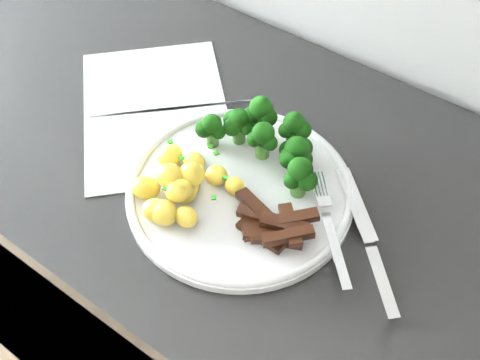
# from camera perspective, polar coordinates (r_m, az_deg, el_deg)

# --- Properties ---
(counter) EXTENTS (2.32, 0.58, 0.87)m
(counter) POSITION_cam_1_polar(r_m,az_deg,el_deg) (1.21, 0.99, -12.80)
(counter) COLOR black
(counter) RESTS_ON ground
(recipe_paper) EXTENTS (0.37, 0.37, 0.00)m
(recipe_paper) POSITION_cam_1_polar(r_m,az_deg,el_deg) (0.93, -8.05, 6.60)
(recipe_paper) COLOR white
(recipe_paper) RESTS_ON counter
(plate) EXTENTS (0.31, 0.31, 0.02)m
(plate) POSITION_cam_1_polar(r_m,az_deg,el_deg) (0.81, 0.00, -0.96)
(plate) COLOR white
(plate) RESTS_ON counter
(broccoli) EXTENTS (0.19, 0.11, 0.07)m
(broccoli) POSITION_cam_1_polar(r_m,az_deg,el_deg) (0.82, 2.86, 4.06)
(broccoli) COLOR #335C1F
(broccoli) RESTS_ON plate
(potatoes) EXTENTS (0.14, 0.14, 0.05)m
(potatoes) POSITION_cam_1_polar(r_m,az_deg,el_deg) (0.79, -5.98, -0.44)
(potatoes) COLOR #FFCA4C
(potatoes) RESTS_ON plate
(beef_strips) EXTENTS (0.12, 0.09, 0.03)m
(beef_strips) POSITION_cam_1_polar(r_m,az_deg,el_deg) (0.76, 3.26, -4.57)
(beef_strips) COLOR black
(beef_strips) RESTS_ON plate
(fork) EXTENTS (0.13, 0.14, 0.02)m
(fork) POSITION_cam_1_polar(r_m,az_deg,el_deg) (0.76, 8.73, -4.93)
(fork) COLOR silver
(fork) RESTS_ON plate
(knife) EXTENTS (0.17, 0.17, 0.03)m
(knife) POSITION_cam_1_polar(r_m,az_deg,el_deg) (0.77, 12.58, -7.13)
(knife) COLOR silver
(knife) RESTS_ON plate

